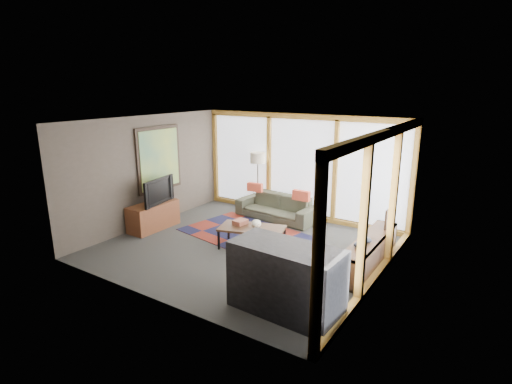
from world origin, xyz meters
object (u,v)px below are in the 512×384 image
Objects in this scene: coffee_table at (252,237)px; tv_console at (153,216)px; television at (155,191)px; bar_counter at (286,279)px; bookshelf at (369,253)px; sofa at (277,207)px; floor_lamp at (258,182)px.

tv_console reaches higher than coffee_table.
tv_console is 1.16× the size of television.
bar_counter is (4.24, -1.47, -0.40)m from television.
bookshelf is 4.93m from tv_console.
coffee_table is 2.60m from television.
sofa is at bearing 46.69° from tv_console.
floor_lamp reaches higher than bar_counter.
sofa is 4.26m from bar_counter.
floor_lamp is 4.94m from bar_counter.
bar_counter is at bearing -104.72° from bookshelf.
television is (-1.99, -2.14, 0.61)m from sofa.
tv_console is (-2.06, -2.19, 0.00)m from sofa.
sofa is 3.17m from bookshelf.
bar_counter reaches higher than coffee_table.
television is 0.64× the size of bar_counter.
tv_console is at bearing -117.72° from floor_lamp.
sofa is at bearing 104.95° from coffee_table.
sofa is 1.96× the size of television.
floor_lamp is 1.30× the size of tv_console.
television is at bearing -174.01° from coffee_table.
floor_lamp is 0.71× the size of bookshelf.
bar_counter reaches higher than tv_console.
television reaches higher than tv_console.
coffee_table is 0.81× the size of bar_counter.
floor_lamp is 2.58m from coffee_table.
television is (0.07, 0.04, 0.61)m from tv_console.
television is at bearing -116.78° from floor_lamp.
coffee_table is 2.35m from bookshelf.
television is (-4.80, -0.68, 0.64)m from bookshelf.
floor_lamp is (-0.76, 0.29, 0.49)m from sofa.
bar_counter is (3.01, -3.91, -0.27)m from floor_lamp.
sofa is 1.69× the size of tv_console.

